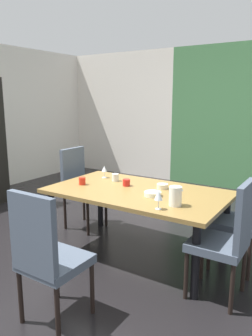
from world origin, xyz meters
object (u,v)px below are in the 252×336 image
(wine_glass_west, at_px, (104,169))
(wine_glass_front, at_px, (159,195))
(chair_head_near, at_px, (46,254))
(serving_bowl_east, at_px, (153,194))
(cup_north, at_px, (115,177))
(serving_bowl_center, at_px, (162,186))
(chair_left_far, at_px, (80,184))
(cup_right, at_px, (82,181))
(pitcher_rear, at_px, (175,196))
(chair_right_far, at_px, (244,217))
(chair_right_near, at_px, (228,236))
(cup_near_shelf, at_px, (126,183))
(dining_table, at_px, (137,197))

(wine_glass_west, xyz_separation_m, wine_glass_front, (1.09, -0.68, 0.02))
(chair_head_near, height_order, serving_bowl_east, chair_head_near)
(serving_bowl_east, distance_m, cup_north, 0.71)
(chair_head_near, xyz_separation_m, serving_bowl_center, (0.16, 1.54, 0.18))
(chair_left_far, height_order, wine_glass_west, chair_left_far)
(serving_bowl_center, bearing_deg, serving_bowl_east, -82.15)
(chair_head_near, bearing_deg, wine_glass_front, 64.89)
(chair_left_far, height_order, wine_glass_front, chair_left_far)
(serving_bowl_east, height_order, cup_right, cup_right)
(chair_left_far, distance_m, pitcher_rear, 1.70)
(chair_right_far, relative_size, pitcher_rear, 5.33)
(wine_glass_west, bearing_deg, chair_right_near, -18.41)
(serving_bowl_center, relative_size, pitcher_rear, 0.68)
(serving_bowl_center, bearing_deg, cup_near_shelf, -163.37)
(serving_bowl_east, bearing_deg, wine_glass_west, 157.38)
(chair_left_far, distance_m, chair_right_far, 2.08)
(cup_north, relative_size, pitcher_rear, 0.49)
(chair_left_far, distance_m, wine_glass_front, 1.69)
(chair_head_near, bearing_deg, chair_right_far, 58.32)
(dining_table, height_order, pitcher_rear, pitcher_rear)
(chair_head_near, bearing_deg, chair_left_far, 123.47)
(serving_bowl_east, xyz_separation_m, cup_right, (-0.87, -0.04, 0.02))
(wine_glass_front, xyz_separation_m, serving_bowl_center, (-0.27, 0.62, -0.10))
(cup_right, bearing_deg, dining_table, 11.91)
(wine_glass_front, bearing_deg, cup_north, 144.91)
(dining_table, bearing_deg, pitcher_rear, -24.69)
(cup_right, bearing_deg, cup_near_shelf, 26.17)
(chair_left_far, height_order, chair_head_near, chair_head_near)
(cup_near_shelf, bearing_deg, wine_glass_west, 157.70)
(chair_right_near, relative_size, chair_right_far, 1.08)
(serving_bowl_east, bearing_deg, pitcher_rear, -26.55)
(chair_right_near, bearing_deg, cup_near_shelf, 73.00)
(chair_head_near, xyz_separation_m, cup_north, (-0.45, 1.53, 0.19))
(chair_right_near, bearing_deg, chair_head_near, 135.87)
(chair_right_far, distance_m, cup_right, 1.74)
(wine_glass_west, bearing_deg, wine_glass_front, -32.10)
(chair_right_far, bearing_deg, serving_bowl_east, 115.76)
(wine_glass_west, xyz_separation_m, cup_right, (-0.01, -0.40, -0.06))
(chair_right_far, distance_m, cup_near_shelf, 1.26)
(chair_left_far, relative_size, wine_glass_front, 6.02)
(chair_right_near, xyz_separation_m, cup_north, (-1.46, 0.49, 0.20))
(wine_glass_front, bearing_deg, cup_right, 165.54)
(chair_head_near, xyz_separation_m, cup_near_shelf, (-0.22, 1.42, 0.19))
(chair_head_near, distance_m, cup_near_shelf, 1.45)
(cup_north, bearing_deg, wine_glass_west, 162.86)
(serving_bowl_east, bearing_deg, chair_right_far, 25.76)
(dining_table, bearing_deg, wine_glass_west, 157.20)
(chair_right_near, relative_size, wine_glass_front, 5.96)
(chair_right_far, xyz_separation_m, cup_north, (-1.45, -0.09, 0.23))
(cup_near_shelf, bearing_deg, chair_right_near, -17.00)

